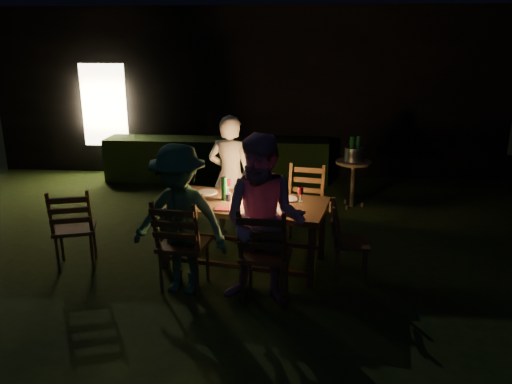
# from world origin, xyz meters

# --- Properties ---
(garden_envelope) EXTENTS (40.00, 40.00, 3.20)m
(garden_envelope) POSITION_xyz_m (-0.01, 6.15, 1.58)
(garden_envelope) COLOR black
(garden_envelope) RESTS_ON ground
(dining_table) EXTENTS (2.02, 1.27, 0.78)m
(dining_table) POSITION_xyz_m (0.45, 0.03, 0.70)
(dining_table) COLOR #4C3319
(dining_table) RESTS_ON ground
(chair_near_left) EXTENTS (0.54, 0.57, 1.09)m
(chair_near_left) POSITION_xyz_m (-0.14, -0.64, 0.33)
(chair_near_left) COLOR #4C3319
(chair_near_left) RESTS_ON ground
(chair_near_right) EXTENTS (0.53, 0.57, 1.08)m
(chair_near_right) POSITION_xyz_m (0.74, -0.81, 0.33)
(chair_near_right) COLOR #4C3319
(chair_near_right) RESTS_ON ground
(chair_far_left) EXTENTS (0.45, 0.48, 0.89)m
(chair_far_left) POSITION_xyz_m (0.15, 0.87, 0.27)
(chair_far_left) COLOR #4C3319
(chair_far_left) RESTS_ON ground
(chair_far_right) EXTENTS (0.56, 0.59, 1.07)m
(chair_far_right) POSITION_xyz_m (1.13, 0.69, 0.32)
(chair_far_right) COLOR #4C3319
(chair_far_right) RESTS_ON ground
(chair_end) EXTENTS (0.46, 0.43, 0.91)m
(chair_end) POSITION_xyz_m (1.65, -0.20, 0.27)
(chair_end) COLOR #4C3319
(chair_end) RESTS_ON ground
(chair_spare) EXTENTS (0.59, 0.61, 1.03)m
(chair_spare) POSITION_xyz_m (-1.53, -0.22, 0.31)
(chair_spare) COLOR #4C3319
(chair_spare) RESTS_ON ground
(person_house_side) EXTENTS (0.67, 0.50, 1.66)m
(person_house_side) POSITION_xyz_m (0.16, 0.92, 0.83)
(person_house_side) COLOR silver
(person_house_side) RESTS_ON ground
(person_opp_right) EXTENTS (0.96, 0.81, 1.74)m
(person_opp_right) POSITION_xyz_m (0.73, -0.86, 0.87)
(person_opp_right) COLOR #B77EA6
(person_opp_right) RESTS_ON ground
(person_opp_left) EXTENTS (1.13, 0.78, 1.60)m
(person_opp_left) POSITION_xyz_m (-0.15, -0.69, 0.80)
(person_opp_left) COLOR #316248
(person_opp_left) RESTS_ON ground
(lantern) EXTENTS (0.16, 0.16, 0.35)m
(lantern) POSITION_xyz_m (0.50, 0.07, 0.94)
(lantern) COLOR white
(lantern) RESTS_ON dining_table
(plate_far_left) EXTENTS (0.25, 0.25, 0.01)m
(plate_far_left) POSITION_xyz_m (-0.05, 0.35, 0.79)
(plate_far_left) COLOR white
(plate_far_left) RESTS_ON dining_table
(plate_near_left) EXTENTS (0.25, 0.25, 0.01)m
(plate_near_left) POSITION_xyz_m (-0.14, -0.08, 0.79)
(plate_near_left) COLOR white
(plate_near_left) RESTS_ON dining_table
(plate_far_right) EXTENTS (0.25, 0.25, 0.01)m
(plate_far_right) POSITION_xyz_m (0.93, 0.17, 0.79)
(plate_far_right) COLOR white
(plate_far_right) RESTS_ON dining_table
(plate_near_right) EXTENTS (0.25, 0.25, 0.01)m
(plate_near_right) POSITION_xyz_m (0.85, -0.27, 0.79)
(plate_near_right) COLOR white
(plate_near_right) RESTS_ON dining_table
(wineglass_a) EXTENTS (0.06, 0.06, 0.18)m
(wineglass_a) POSITION_xyz_m (0.20, 0.37, 0.87)
(wineglass_a) COLOR #59070F
(wineglass_a) RESTS_ON dining_table
(wineglass_b) EXTENTS (0.06, 0.06, 0.18)m
(wineglass_b) POSITION_xyz_m (-0.28, 0.05, 0.87)
(wineglass_b) COLOR #59070F
(wineglass_b) RESTS_ON dining_table
(wineglass_c) EXTENTS (0.06, 0.06, 0.18)m
(wineglass_c) POSITION_xyz_m (0.69, -0.30, 0.87)
(wineglass_c) COLOR #59070F
(wineglass_c) RESTS_ON dining_table
(wineglass_d) EXTENTS (0.06, 0.06, 0.18)m
(wineglass_d) POSITION_xyz_m (1.09, 0.09, 0.87)
(wineglass_d) COLOR #59070F
(wineglass_d) RESTS_ON dining_table
(wineglass_e) EXTENTS (0.06, 0.06, 0.18)m
(wineglass_e) POSITION_xyz_m (0.29, -0.24, 0.87)
(wineglass_e) COLOR silver
(wineglass_e) RESTS_ON dining_table
(bottle_table) EXTENTS (0.07, 0.07, 0.28)m
(bottle_table) POSITION_xyz_m (0.20, 0.08, 0.92)
(bottle_table) COLOR #0F471E
(bottle_table) RESTS_ON dining_table
(napkin_left) EXTENTS (0.18, 0.14, 0.01)m
(napkin_left) POSITION_xyz_m (0.24, -0.25, 0.79)
(napkin_left) COLOR red
(napkin_left) RESTS_ON dining_table
(napkin_right) EXTENTS (0.18, 0.14, 0.01)m
(napkin_right) POSITION_xyz_m (0.93, -0.36, 0.79)
(napkin_right) COLOR red
(napkin_right) RESTS_ON dining_table
(phone) EXTENTS (0.14, 0.07, 0.01)m
(phone) POSITION_xyz_m (-0.22, -0.14, 0.78)
(phone) COLOR black
(phone) RESTS_ON dining_table
(side_table) EXTENTS (0.56, 0.56, 0.76)m
(side_table) POSITION_xyz_m (1.93, 2.33, 0.67)
(side_table) COLOR brown
(side_table) RESTS_ON ground
(ice_bucket) EXTENTS (0.30, 0.30, 0.22)m
(ice_bucket) POSITION_xyz_m (1.93, 2.33, 0.87)
(ice_bucket) COLOR #A5A8AD
(ice_bucket) RESTS_ON side_table
(bottle_bucket_a) EXTENTS (0.07, 0.07, 0.32)m
(bottle_bucket_a) POSITION_xyz_m (1.88, 2.29, 0.92)
(bottle_bucket_a) COLOR #0F471E
(bottle_bucket_a) RESTS_ON side_table
(bottle_bucket_b) EXTENTS (0.07, 0.07, 0.32)m
(bottle_bucket_b) POSITION_xyz_m (1.98, 2.37, 0.92)
(bottle_bucket_b) COLOR #0F471E
(bottle_bucket_b) RESTS_ON side_table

